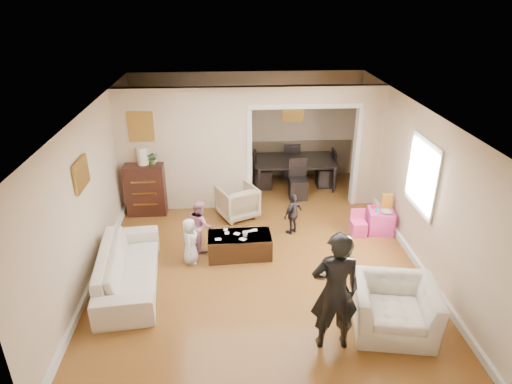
{
  "coord_description": "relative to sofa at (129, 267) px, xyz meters",
  "views": [
    {
      "loc": [
        -0.45,
        -7.0,
        4.39
      ],
      "look_at": [
        0.0,
        0.2,
        1.05
      ],
      "focal_mm": 31.29,
      "sensor_mm": 36.0,
      "label": 1
    }
  ],
  "objects": [
    {
      "name": "partition_header",
      "position": [
        3.21,
        2.75,
        2.1
      ],
      "size": [
        2.22,
        0.18,
        0.35
      ],
      "primitive_type": "cube",
      "color": "beige",
      "rests_on": "partition_right"
    },
    {
      "name": "child_toddler",
      "position": [
        2.84,
        1.48,
        0.09
      ],
      "size": [
        0.5,
        0.48,
        0.83
      ],
      "primitive_type": "imported",
      "rotation": [
        0.0,
        0.0,
        -2.4
      ],
      "color": "black",
      "rests_on": "ground"
    },
    {
      "name": "coffee_cup",
      "position": [
        1.89,
        0.68,
        0.14
      ],
      "size": [
        0.1,
        0.1,
        0.09
      ],
      "primitive_type": "imported",
      "rotation": [
        0.0,
        0.0,
        0.04
      ],
      "color": "silver",
      "rests_on": "coffee_table"
    },
    {
      "name": "toy_block",
      "position": [
        4.43,
        1.55,
        0.16
      ],
      "size": [
        0.09,
        0.08,
        0.05
      ],
      "primitive_type": "cube",
      "rotation": [
        0.0,
        0.0,
        0.22
      ],
      "color": "red",
      "rests_on": "play_table"
    },
    {
      "name": "dining_table",
      "position": [
        3.18,
        3.68,
        0.02
      ],
      "size": [
        1.94,
        1.09,
        0.68
      ],
      "primitive_type": "imported",
      "rotation": [
        0.0,
        0.0,
        0.01
      ],
      "color": "black",
      "rests_on": "ground"
    },
    {
      "name": "cereal_box",
      "position": [
        4.67,
        1.53,
        0.28
      ],
      "size": [
        0.21,
        0.1,
        0.3
      ],
      "primitive_type": "cube",
      "rotation": [
        0.0,
        0.0,
        -0.13
      ],
      "color": "yellow",
      "rests_on": "play_table"
    },
    {
      "name": "armchair_front",
      "position": [
        3.86,
        -1.28,
        0.04
      ],
      "size": [
        1.26,
        1.14,
        0.72
      ],
      "primitive_type": "imported",
      "rotation": [
        0.0,
        0.0,
        -0.17
      ],
      "color": "beige",
      "rests_on": "ground"
    },
    {
      "name": "craft_papers",
      "position": [
        1.74,
        0.77,
        0.09
      ],
      "size": [
        0.75,
        0.47,
        0.0
      ],
      "color": "white",
      "rests_on": "coffee_table"
    },
    {
      "name": "table_lamp",
      "position": [
        -0.1,
        2.54,
        0.95
      ],
      "size": [
        0.22,
        0.22,
        0.36
      ],
      "primitive_type": "cylinder",
      "color": "beige",
      "rests_on": "dresser"
    },
    {
      "name": "floor",
      "position": [
        2.11,
        0.95,
        -0.32
      ],
      "size": [
        7.0,
        7.0,
        0.0
      ],
      "primitive_type": "plane",
      "color": "#926125",
      "rests_on": "ground"
    },
    {
      "name": "child_kneel_a",
      "position": [
        0.94,
        0.58,
        0.1
      ],
      "size": [
        0.32,
        0.44,
        0.84
      ],
      "primitive_type": "imported",
      "rotation": [
        0.0,
        0.0,
        1.44
      ],
      "color": "silver",
      "rests_on": "ground"
    },
    {
      "name": "cyan_cup",
      "position": [
        4.45,
        1.38,
        0.17
      ],
      "size": [
        0.08,
        0.08,
        0.08
      ],
      "primitive_type": "cylinder",
      "color": "#23AFA7",
      "rests_on": "play_table"
    },
    {
      "name": "partition_right",
      "position": [
        4.58,
        2.75,
        0.98
      ],
      "size": [
        0.55,
        0.18,
        2.6
      ],
      "primitive_type": "cube",
      "color": "beige",
      "rests_on": "ground"
    },
    {
      "name": "play_table",
      "position": [
        4.55,
        1.43,
        -0.09
      ],
      "size": [
        0.53,
        0.53,
        0.46
      ],
      "primitive_type": "cube",
      "rotation": [
        0.0,
        0.0,
        -0.13
      ],
      "color": "#FF43B4",
      "rests_on": "ground"
    },
    {
      "name": "armchair_back",
      "position": [
        1.79,
        2.24,
        0.01
      ],
      "size": [
        0.97,
        0.98,
        0.68
      ],
      "primitive_type": "imported",
      "rotation": [
        0.0,
        0.0,
        3.57
      ],
      "color": "tan",
      "rests_on": "ground"
    },
    {
      "name": "framed_art_alcove",
      "position": [
        3.21,
        4.39,
        1.38
      ],
      "size": [
        0.45,
        0.03,
        0.55
      ],
      "primitive_type": "cube",
      "color": "brown"
    },
    {
      "name": "play_bowl",
      "position": [
        4.6,
        1.31,
        0.16
      ],
      "size": [
        0.23,
        0.23,
        0.05
      ],
      "primitive_type": "imported",
      "rotation": [
        0.0,
        0.0,
        -0.13
      ],
      "color": "silver",
      "rests_on": "play_table"
    },
    {
      "name": "adult_person",
      "position": [
        2.94,
        -1.52,
        0.54
      ],
      "size": [
        0.63,
        0.42,
        1.73
      ],
      "primitive_type": "imported",
      "rotation": [
        0.0,
        0.0,
        3.13
      ],
      "color": "black",
      "rests_on": "ground"
    },
    {
      "name": "sofa",
      "position": [
        0.0,
        0.0,
        0.0
      ],
      "size": [
        1.09,
        2.29,
        0.65
      ],
      "primitive_type": "imported",
      "rotation": [
        0.0,
        0.0,
        1.67
      ],
      "color": "beige",
      "rests_on": "ground"
    },
    {
      "name": "coffee_table",
      "position": [
        1.79,
        0.73,
        -0.12
      ],
      "size": [
        1.13,
        0.6,
        0.42
      ],
      "primitive_type": "cube",
      "rotation": [
        0.0,
        0.0,
        0.04
      ],
      "color": "#362111",
      "rests_on": "ground"
    },
    {
      "name": "potted_plant",
      "position": [
        0.1,
        2.54,
        0.91
      ],
      "size": [
        0.24,
        0.21,
        0.27
      ],
      "primitive_type": "imported",
      "color": "#41672E",
      "rests_on": "dresser"
    },
    {
      "name": "framed_art_sofa_wall",
      "position": [
        -0.6,
        0.35,
        1.48
      ],
      "size": [
        0.03,
        0.55,
        0.4
      ],
      "primitive_type": "cube",
      "color": "brown"
    },
    {
      "name": "window_pane",
      "position": [
        4.84,
        0.55,
        1.23
      ],
      "size": [
        0.03,
        0.95,
        1.1
      ],
      "primitive_type": "cube",
      "color": "white",
      "rests_on": "ground"
    },
    {
      "name": "partition_left",
      "position": [
        0.73,
        2.75,
        0.98
      ],
      "size": [
        2.75,
        0.18,
        2.6
      ],
      "primitive_type": "cube",
      "color": "beige",
      "rests_on": "ground"
    },
    {
      "name": "dresser",
      "position": [
        -0.1,
        2.54,
        0.23
      ],
      "size": [
        0.8,
        0.45,
        1.1
      ],
      "primitive_type": "cube",
      "color": "#351410",
      "rests_on": "ground"
    },
    {
      "name": "framed_art_partition",
      "position": [
        -0.09,
        2.65,
        1.53
      ],
      "size": [
        0.45,
        0.03,
        0.55
      ],
      "primitive_type": "cube",
      "color": "brown",
      "rests_on": "partition_left"
    },
    {
      "name": "child_kneel_b",
      "position": [
        1.09,
        1.03,
        0.16
      ],
      "size": [
        0.52,
        0.57,
        0.96
      ],
      "primitive_type": "imported",
      "rotation": [
        0.0,
        0.0,
        1.96
      ],
      "color": "pink",
      "rests_on": "ground"
    }
  ]
}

